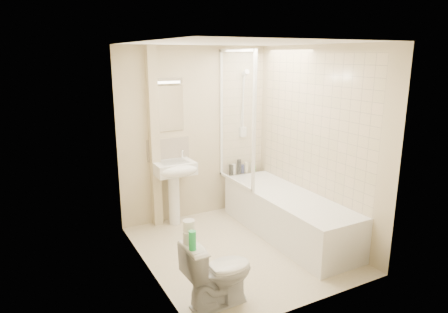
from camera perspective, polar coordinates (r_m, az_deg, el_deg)
floor at (r=4.95m, az=2.21°, el=-13.08°), size 2.50×2.50×0.00m
wall_back at (r=5.61m, az=-4.11°, el=3.23°), size 2.20×0.02×2.40m
wall_left at (r=4.09m, az=-11.06°, el=-1.21°), size 0.02×2.50×2.40m
wall_right at (r=5.15m, az=12.98°, el=1.90°), size 0.02×2.50×2.40m
ceiling at (r=4.39m, az=2.52°, el=15.92°), size 2.20×2.50×0.02m
tile_back at (r=5.90m, az=2.60°, el=6.03°), size 0.70×0.01×1.75m
tile_right at (r=5.14m, az=12.61°, el=4.45°), size 0.01×2.10×1.75m
pipe_boxing at (r=5.34m, az=-9.94°, el=2.48°), size 0.12×0.12×2.40m
splashback at (r=5.49m, az=-7.96°, el=1.06°), size 0.60×0.02×0.30m
mirror at (r=5.39m, az=-8.15°, el=6.76°), size 0.46×0.01×0.60m
strip_light at (r=5.33m, az=-8.21°, el=10.68°), size 0.42×0.07×0.07m
bathtub at (r=5.25m, az=9.09°, el=-8.10°), size 0.70×2.10×0.55m
shower_screen at (r=5.35m, az=1.76°, el=5.43°), size 0.04×0.92×1.80m
shower_fixture at (r=5.85m, az=2.82°, el=7.14°), size 0.10×0.16×0.99m
pedestal_sink at (r=5.36m, az=-7.00°, el=-2.70°), size 0.53×0.48×1.02m
bottle_black_a at (r=5.90m, az=1.04°, el=-1.89°), size 0.07×0.07×0.16m
bottle_white_a at (r=5.91m, az=1.38°, el=-1.83°), size 0.06×0.06×0.16m
bottle_black_b at (r=5.95m, az=2.16°, el=-1.46°), size 0.07×0.07×0.21m
bottle_blue at (r=5.99m, az=2.64°, el=-1.79°), size 0.06×0.06×0.13m
bottle_cream at (r=6.02m, az=3.19°, el=-1.56°), size 0.06×0.06×0.16m
bottle_white_b at (r=6.08m, az=4.06°, el=-1.56°), size 0.05×0.05×0.13m
bottle_green at (r=6.10m, az=4.29°, el=-1.70°), size 0.05×0.05×0.09m
toilet at (r=3.83m, az=-0.79°, el=-16.18°), size 0.43×0.68×0.67m
toilet_roll_lower at (r=3.59m, az=-5.02°, el=-11.41°), size 0.11×0.11×0.11m
toilet_roll_upper at (r=3.57m, az=-5.05°, el=-9.77°), size 0.11×0.11×0.09m
green_bottle at (r=3.46m, az=-4.53°, el=-11.87°), size 0.06×0.06×0.17m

